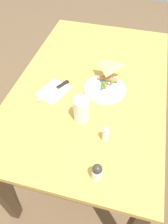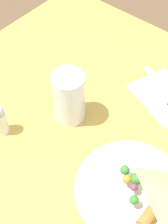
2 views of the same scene
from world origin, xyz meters
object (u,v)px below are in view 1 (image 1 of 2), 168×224
plate_pizza (105,88)px  pepper_shaker (97,172)px  napkin_folded (54,91)px  butter_knife (55,89)px  salt_shaker (106,134)px  dining_table (91,95)px  milk_glass (81,110)px

plate_pizza → pepper_shaker: bearing=7.3°
napkin_folded → butter_knife: 0.01m
butter_knife → pepper_shaker: pepper_shaker is taller
butter_knife → plate_pizza: bearing=135.0°
napkin_folded → pepper_shaker: size_ratio=2.12×
napkin_folded → plate_pizza: bearing=106.8°
salt_shaker → dining_table: bearing=-157.8°
salt_shaker → plate_pizza: bearing=-168.8°
milk_glass → napkin_folded: size_ratio=0.67×
milk_glass → salt_shaker: milk_glass is taller
salt_shaker → pepper_shaker: (0.18, 0.00, 0.00)m
butter_knife → pepper_shaker: 0.52m
butter_knife → salt_shaker: size_ratio=2.31×
butter_knife → salt_shaker: 0.39m
plate_pizza → pepper_shaker: pepper_shaker is taller
plate_pizza → napkin_folded: 0.27m
dining_table → pepper_shaker: bearing=15.3°
plate_pizza → milk_glass: (0.22, -0.07, 0.04)m
plate_pizza → milk_glass: size_ratio=1.73×
dining_table → milk_glass: bearing=3.0°
plate_pizza → butter_knife: plate_pizza is taller
dining_table → salt_shaker: size_ratio=15.04×
plate_pizza → salt_shaker: size_ratio=2.64×
plate_pizza → milk_glass: bearing=-17.3°
butter_knife → pepper_shaker: bearing=67.1°
plate_pizza → butter_knife: bearing=-74.9°
dining_table → salt_shaker: (0.35, 0.14, 0.14)m
dining_table → pepper_shaker: pepper_shaker is taller
butter_knife → salt_shaker: (0.23, 0.31, 0.03)m
plate_pizza → butter_knife: size_ratio=1.14×
plate_pizza → pepper_shaker: (0.48, 0.06, 0.03)m
napkin_folded → milk_glass: bearing=53.3°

